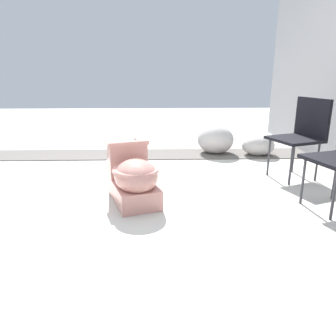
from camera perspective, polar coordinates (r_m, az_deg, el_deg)
ground_plane at (r=3.19m, az=-9.45°, el=-3.84°), size 14.00×14.00×0.00m
gravel_strip at (r=4.47m, az=-0.83°, el=2.43°), size 0.56×8.00×0.01m
toilet at (r=2.84m, az=-6.04°, el=-1.61°), size 0.71×0.55×0.52m
folding_chair_left at (r=3.69m, az=22.48°, el=6.15°), size 0.56×0.56×0.83m
boulder_near at (r=4.54m, az=8.26°, el=4.96°), size 0.65×0.66×0.39m
boulder_far at (r=4.56m, az=15.44°, el=3.80°), size 0.36×0.45×0.27m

